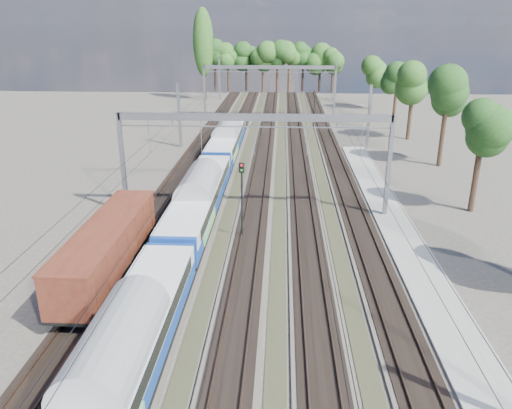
{
  "coord_description": "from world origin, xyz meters",
  "views": [
    {
      "loc": [
        2.33,
        -11.43,
        16.25
      ],
      "look_at": [
        0.43,
        24.98,
        2.8
      ],
      "focal_mm": 35.0,
      "sensor_mm": 36.0,
      "label": 1
    }
  ],
  "objects_px": {
    "emu_train": "(198,194)",
    "worker": "(268,118)",
    "freight_boxcar": "(108,247)",
    "signal_far": "(315,105)",
    "signal_near": "(242,191)"
  },
  "relations": [
    {
      "from": "freight_boxcar",
      "to": "emu_train",
      "type": "bearing_deg",
      "value": 64.74
    },
    {
      "from": "freight_boxcar",
      "to": "worker",
      "type": "bearing_deg",
      "value": 80.57
    },
    {
      "from": "signal_near",
      "to": "signal_far",
      "type": "bearing_deg",
      "value": 93.49
    },
    {
      "from": "signal_near",
      "to": "signal_far",
      "type": "distance_m",
      "value": 43.96
    },
    {
      "from": "emu_train",
      "to": "worker",
      "type": "height_order",
      "value": "emu_train"
    },
    {
      "from": "emu_train",
      "to": "signal_far",
      "type": "height_order",
      "value": "signal_far"
    },
    {
      "from": "freight_boxcar",
      "to": "signal_far",
      "type": "relative_size",
      "value": 2.34
    },
    {
      "from": "freight_boxcar",
      "to": "signal_near",
      "type": "xyz_separation_m",
      "value": [
        8.34,
        7.02,
        1.67
      ]
    },
    {
      "from": "emu_train",
      "to": "freight_boxcar",
      "type": "bearing_deg",
      "value": -115.26
    },
    {
      "from": "freight_boxcar",
      "to": "worker",
      "type": "xyz_separation_m",
      "value": [
        8.99,
        54.11,
        -1.3
      ]
    },
    {
      "from": "freight_boxcar",
      "to": "worker",
      "type": "height_order",
      "value": "freight_boxcar"
    },
    {
      "from": "emu_train",
      "to": "freight_boxcar",
      "type": "xyz_separation_m",
      "value": [
        -4.5,
        -9.54,
        -0.46
      ]
    },
    {
      "from": "emu_train",
      "to": "signal_near",
      "type": "height_order",
      "value": "signal_near"
    },
    {
      "from": "worker",
      "to": "signal_far",
      "type": "distance_m",
      "value": 8.88
    },
    {
      "from": "worker",
      "to": "signal_far",
      "type": "xyz_separation_m",
      "value": [
        7.44,
        -3.88,
        2.9
      ]
    }
  ]
}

